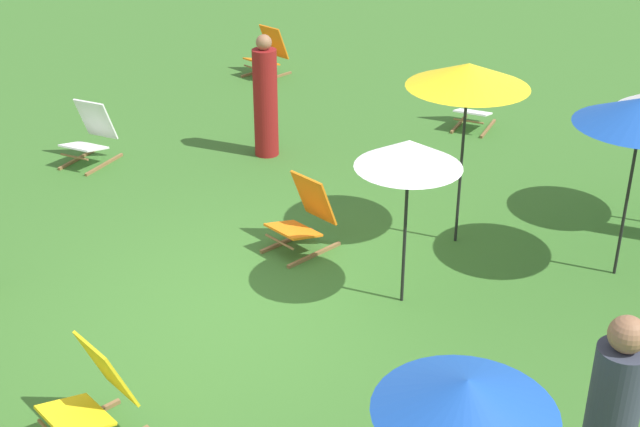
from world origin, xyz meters
TOP-DOWN VIEW (x-y plane):
  - ground_plane at (0.00, 0.00)m, footprint 40.00×40.00m
  - deckchair_0 at (-0.24, 1.24)m, footprint 0.62×0.84m
  - deckchair_2 at (0.20, -2.13)m, footprint 0.63×0.85m
  - deckchair_3 at (-4.36, 5.90)m, footprint 0.59×0.83m
  - deckchair_5 at (-0.34, 5.67)m, footprint 0.60×0.83m
  - deckchair_7 at (-3.94, 1.56)m, footprint 0.59×0.83m
  - umbrella_0 at (3.12, -1.86)m, footprint 1.06×1.06m
  - umbrella_1 at (1.17, 0.92)m, footprint 1.00×1.00m
  - umbrella_4 at (1.04, 2.33)m, footprint 1.27×1.27m
  - person_3 at (-2.20, 3.09)m, footprint 0.45×0.45m

SIDE VIEW (x-z plane):
  - ground_plane at x=0.00m, z-range 0.00..0.00m
  - deckchair_0 at x=-0.24m, z-range -0.05..0.79m
  - deckchair_2 at x=0.20m, z-range -0.05..0.79m
  - deckchair_3 at x=-4.36m, z-range -0.05..0.79m
  - deckchair_5 at x=-0.34m, z-range -0.05..0.79m
  - deckchair_7 at x=-3.94m, z-range -0.05..0.79m
  - person_3 at x=-2.20m, z-range -0.05..1.60m
  - umbrella_0 at x=3.12m, z-range 0.70..2.34m
  - umbrella_1 at x=1.17m, z-range 0.71..2.40m
  - umbrella_4 at x=1.04m, z-range 0.89..2.91m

